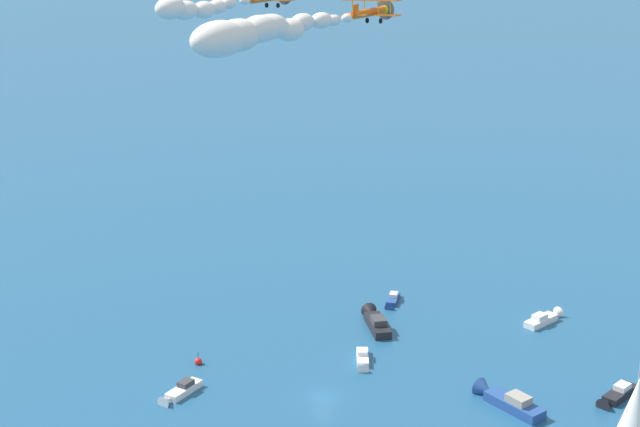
# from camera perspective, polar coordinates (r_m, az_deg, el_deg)

# --- Properties ---
(ground_plane) EXTENTS (2000.00, 2000.00, 0.00)m
(ground_plane) POSITION_cam_1_polar(r_m,az_deg,el_deg) (135.78, 0.19, -10.63)
(ground_plane) COLOR #1E517A
(motorboat_near_centre) EXTENTS (11.01, 5.85, 3.10)m
(motorboat_near_centre) POSITION_cam_1_polar(r_m,az_deg,el_deg) (135.88, 10.72, -10.56)
(motorboat_near_centre) COLOR #23478C
(motorboat_near_centre) RESTS_ON ground_plane
(motorboat_far_port) EXTENTS (8.94, 8.91, 2.91)m
(motorboat_far_port) POSITION_cam_1_polar(r_m,az_deg,el_deg) (156.32, 3.23, -6.24)
(motorboat_far_port) COLOR black
(motorboat_far_port) RESTS_ON ground_plane
(motorboat_inshore) EXTENTS (3.82, 8.18, 2.30)m
(motorboat_inshore) POSITION_cam_1_polar(r_m,az_deg,el_deg) (161.42, 12.92, -5.94)
(motorboat_inshore) COLOR white
(motorboat_inshore) RESTS_ON ground_plane
(motorboat_offshore) EXTENTS (5.08, 6.43, 1.92)m
(motorboat_offshore) POSITION_cam_1_polar(r_m,az_deg,el_deg) (144.73, 2.49, -8.47)
(motorboat_offshore) COLOR white
(motorboat_offshore) RESTS_ON ground_plane
(motorboat_trailing) EXTENTS (3.63, 6.30, 1.78)m
(motorboat_trailing) POSITION_cam_1_polar(r_m,az_deg,el_deg) (164.60, 4.21, -5.06)
(motorboat_trailing) COLOR #23478C
(motorboat_trailing) RESTS_ON ground_plane
(sailboat_mid_cluster) EXTENTS (7.37, 10.62, 13.27)m
(sailboat_mid_cluster) POSITION_cam_1_polar(r_m,az_deg,el_deg) (124.44, 17.81, -11.32)
(sailboat_mid_cluster) COLOR black
(sailboat_mid_cluster) RESTS_ON ground_plane
(motorboat_outer_ring_a) EXTENTS (3.34, 8.13, 2.29)m
(motorboat_outer_ring_a) POSITION_cam_1_polar(r_m,az_deg,el_deg) (140.78, 16.78, -10.08)
(motorboat_outer_ring_a) COLOR black
(motorboat_outer_ring_a) RESTS_ON ground_plane
(motorboat_outer_ring_b) EXTENTS (2.20, 7.40, 2.13)m
(motorboat_outer_ring_b) POSITION_cam_1_polar(r_m,az_deg,el_deg) (137.27, -8.17, -10.22)
(motorboat_outer_ring_b) COLOR white
(motorboat_outer_ring_b) RESTS_ON ground_plane
(marker_buoy) EXTENTS (1.10, 1.10, 2.10)m
(marker_buoy) POSITION_cam_1_polar(r_m,az_deg,el_deg) (145.47, -7.07, -8.51)
(marker_buoy) COLOR red
(marker_buoy) RESTS_ON ground_plane
(smoke_trail_lead) EXTENTS (3.13, 15.80, 2.96)m
(smoke_trail_lead) POSITION_cam_1_polar(r_m,az_deg,el_deg) (113.67, -7.48, 11.71)
(smoke_trail_lead) COLOR silver
(biplane_wingman) EXTENTS (7.29, 6.76, 3.59)m
(biplane_wingman) POSITION_cam_1_polar(r_m,az_deg,el_deg) (112.50, 2.98, 11.65)
(biplane_wingman) COLOR orange
(smoke_trail_wingman) EXTENTS (4.48, 24.90, 3.60)m
(smoke_trail_wingman) POSITION_cam_1_polar(r_m,az_deg,el_deg) (95.58, -4.03, 10.41)
(smoke_trail_wingman) COLOR silver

